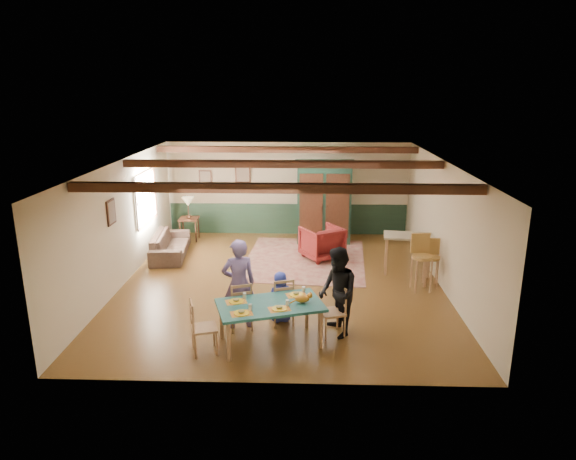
{
  "coord_description": "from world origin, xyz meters",
  "views": [
    {
      "loc": [
        0.5,
        -10.69,
        4.26
      ],
      "look_at": [
        0.13,
        0.29,
        1.15
      ],
      "focal_mm": 32.0,
      "sensor_mm": 36.0,
      "label": 1
    }
  ],
  "objects_px": {
    "dining_chair_far_right": "(282,300)",
    "person_woman": "(338,292)",
    "person_man": "(239,284)",
    "armoire": "(324,202)",
    "table_lamp": "(188,208)",
    "bar_stool_right": "(431,263)",
    "dining_chair_end_left": "(204,327)",
    "dining_chair_far_left": "(240,305)",
    "bar_stool_left": "(422,263)",
    "sofa": "(170,244)",
    "armchair": "(322,243)",
    "dining_chair_end_right": "(332,311)",
    "person_child": "(281,297)",
    "dining_table": "(270,324)",
    "cat": "(302,298)",
    "counter_table": "(407,254)",
    "end_table": "(189,229)"
  },
  "relations": [
    {
      "from": "dining_chair_end_right",
      "to": "armoire",
      "type": "height_order",
      "value": "armoire"
    },
    {
      "from": "dining_table",
      "to": "armchair",
      "type": "xyz_separation_m",
      "value": [
        1.01,
        4.51,
        0.06
      ]
    },
    {
      "from": "bar_stool_left",
      "to": "dining_chair_far_left",
      "type": "bearing_deg",
      "value": -158.24
    },
    {
      "from": "dining_chair_end_right",
      "to": "dining_chair_far_left",
      "type": "bearing_deg",
      "value": -114.92
    },
    {
      "from": "counter_table",
      "to": "person_woman",
      "type": "bearing_deg",
      "value": -119.73
    },
    {
      "from": "bar_stool_right",
      "to": "dining_chair_end_right",
      "type": "bearing_deg",
      "value": -125.49
    },
    {
      "from": "dining_chair_end_right",
      "to": "armoire",
      "type": "bearing_deg",
      "value": 161.97
    },
    {
      "from": "dining_chair_end_left",
      "to": "dining_chair_end_right",
      "type": "xyz_separation_m",
      "value": [
        2.12,
        0.67,
        0.0
      ]
    },
    {
      "from": "dining_chair_far_right",
      "to": "end_table",
      "type": "distance_m",
      "value": 5.95
    },
    {
      "from": "cat",
      "to": "dining_table",
      "type": "bearing_deg",
      "value": 169.7
    },
    {
      "from": "bar_stool_left",
      "to": "dining_chair_end_right",
      "type": "bearing_deg",
      "value": -139.34
    },
    {
      "from": "dining_chair_far_left",
      "to": "table_lamp",
      "type": "xyz_separation_m",
      "value": [
        -2.12,
        5.45,
        0.49
      ]
    },
    {
      "from": "dining_chair_far_left",
      "to": "counter_table",
      "type": "xyz_separation_m",
      "value": [
        3.54,
        2.99,
        0.0
      ]
    },
    {
      "from": "dining_chair_far_left",
      "to": "person_child",
      "type": "height_order",
      "value": "person_child"
    },
    {
      "from": "dining_chair_end_right",
      "to": "person_man",
      "type": "distance_m",
      "value": 1.73
    },
    {
      "from": "dining_chair_far_right",
      "to": "sofa",
      "type": "xyz_separation_m",
      "value": [
        -3.05,
        3.83,
        -0.16
      ]
    },
    {
      "from": "table_lamp",
      "to": "bar_stool_right",
      "type": "height_order",
      "value": "table_lamp"
    },
    {
      "from": "dining_chair_end_right",
      "to": "person_woman",
      "type": "xyz_separation_m",
      "value": [
        0.09,
        0.03,
        0.34
      ]
    },
    {
      "from": "dining_table",
      "to": "dining_chair_far_left",
      "type": "relative_size",
      "value": 1.89
    },
    {
      "from": "dining_chair_far_left",
      "to": "sofa",
      "type": "relative_size",
      "value": 0.45
    },
    {
      "from": "sofa",
      "to": "bar_stool_left",
      "type": "distance_m",
      "value": 6.34
    },
    {
      "from": "armoire",
      "to": "bar_stool_left",
      "type": "height_order",
      "value": "armoire"
    },
    {
      "from": "dining_chair_far_left",
      "to": "person_woman",
      "type": "distance_m",
      "value": 1.77
    },
    {
      "from": "dining_table",
      "to": "bar_stool_right",
      "type": "height_order",
      "value": "bar_stool_right"
    },
    {
      "from": "person_man",
      "to": "armchair",
      "type": "bearing_deg",
      "value": -130.15
    },
    {
      "from": "armchair",
      "to": "end_table",
      "type": "distance_m",
      "value": 4.0
    },
    {
      "from": "person_woman",
      "to": "bar_stool_right",
      "type": "height_order",
      "value": "person_woman"
    },
    {
      "from": "person_man",
      "to": "armoire",
      "type": "distance_m",
      "value": 5.6
    },
    {
      "from": "armchair",
      "to": "counter_table",
      "type": "height_order",
      "value": "counter_table"
    },
    {
      "from": "bar_stool_right",
      "to": "armchair",
      "type": "bearing_deg",
      "value": 150.64
    },
    {
      "from": "dining_table",
      "to": "dining_chair_far_right",
      "type": "height_order",
      "value": "dining_chair_far_right"
    },
    {
      "from": "sofa",
      "to": "table_lamp",
      "type": "relative_size",
      "value": 3.43
    },
    {
      "from": "person_child",
      "to": "bar_stool_right",
      "type": "distance_m",
      "value": 3.72
    },
    {
      "from": "armchair",
      "to": "dining_chair_far_right",
      "type": "bearing_deg",
      "value": 46.2
    },
    {
      "from": "armoire",
      "to": "bar_stool_right",
      "type": "relative_size",
      "value": 2.2
    },
    {
      "from": "person_child",
      "to": "table_lamp",
      "type": "distance_m",
      "value": 5.89
    },
    {
      "from": "dining_chair_end_left",
      "to": "sofa",
      "type": "height_order",
      "value": "dining_chair_end_left"
    },
    {
      "from": "sofa",
      "to": "armchair",
      "type": "bearing_deg",
      "value": -97.41
    },
    {
      "from": "dining_chair_far_left",
      "to": "person_man",
      "type": "height_order",
      "value": "person_man"
    },
    {
      "from": "dining_chair_end_right",
      "to": "person_child",
      "type": "xyz_separation_m",
      "value": [
        -0.93,
        0.52,
        0.03
      ]
    },
    {
      "from": "dining_chair_end_left",
      "to": "counter_table",
      "type": "height_order",
      "value": "counter_table"
    },
    {
      "from": "end_table",
      "to": "person_child",
      "type": "bearing_deg",
      "value": -61.1
    },
    {
      "from": "person_man",
      "to": "bar_stool_left",
      "type": "height_order",
      "value": "person_man"
    },
    {
      "from": "counter_table",
      "to": "bar_stool_left",
      "type": "bearing_deg",
      "value": -84.36
    },
    {
      "from": "dining_chair_far_right",
      "to": "person_child",
      "type": "bearing_deg",
      "value": -90.0
    },
    {
      "from": "dining_chair_far_right",
      "to": "person_woman",
      "type": "height_order",
      "value": "person_woman"
    },
    {
      "from": "dining_chair_end_left",
      "to": "table_lamp",
      "type": "height_order",
      "value": "table_lamp"
    },
    {
      "from": "dining_table",
      "to": "sofa",
      "type": "distance_m",
      "value": 5.44
    },
    {
      "from": "armoire",
      "to": "dining_chair_end_left",
      "type": "bearing_deg",
      "value": -108.37
    },
    {
      "from": "dining_chair_far_left",
      "to": "bar_stool_left",
      "type": "bearing_deg",
      "value": -169.86
    }
  ]
}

